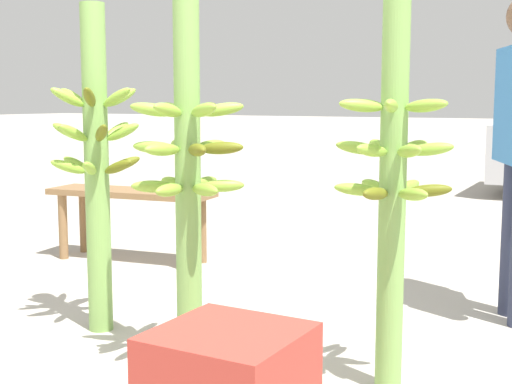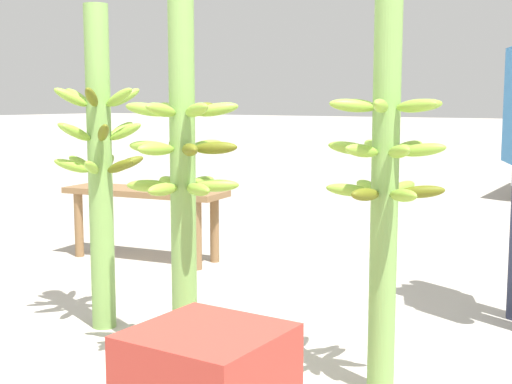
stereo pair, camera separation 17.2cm
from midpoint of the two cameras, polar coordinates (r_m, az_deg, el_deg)
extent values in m
cylinder|color=#7AA851|center=(3.37, -14.06, 1.66)|extent=(0.11, 0.11, 1.51)
ellipsoid|color=#84B238|center=(3.31, -16.32, 7.28)|extent=(0.12, 0.17, 0.12)
ellipsoid|color=#5D6216|center=(3.23, -14.69, 7.34)|extent=(0.13, 0.17, 0.12)
ellipsoid|color=#84B238|center=(3.27, -12.57, 7.40)|extent=(0.17, 0.05, 0.12)
ellipsoid|color=#84B238|center=(3.39, -12.20, 7.41)|extent=(0.12, 0.17, 0.12)
ellipsoid|color=#84B238|center=(3.48, -13.82, 7.36)|extent=(0.13, 0.17, 0.12)
ellipsoid|color=#84B238|center=(3.44, -15.82, 7.29)|extent=(0.17, 0.05, 0.12)
ellipsoid|color=#84B238|center=(3.28, -15.86, 4.56)|extent=(0.06, 0.17, 0.11)
ellipsoid|color=#5D6216|center=(3.23, -13.77, 4.60)|extent=(0.16, 0.14, 0.11)
ellipsoid|color=#84B238|center=(3.31, -12.08, 4.71)|extent=(0.17, 0.11, 0.11)
ellipsoid|color=#84B238|center=(3.44, -12.52, 4.79)|extent=(0.06, 0.17, 0.11)
ellipsoid|color=#5D6216|center=(3.48, -14.51, 4.76)|extent=(0.16, 0.14, 0.11)
ellipsoid|color=#84B238|center=(3.40, -16.17, 4.65)|extent=(0.17, 0.11, 0.11)
ellipsoid|color=#84B238|center=(3.24, -14.67, 1.85)|extent=(0.12, 0.17, 0.10)
ellipsoid|color=#5D6216|center=(3.28, -12.46, 1.97)|extent=(0.17, 0.05, 0.10)
ellipsoid|color=#5D6216|center=(3.40, -11.95, 2.18)|extent=(0.13, 0.17, 0.10)
ellipsoid|color=#84B238|center=(3.49, -13.51, 2.27)|extent=(0.12, 0.17, 0.10)
ellipsoid|color=#84B238|center=(3.46, -15.59, 2.15)|extent=(0.17, 0.05, 0.10)
ellipsoid|color=#84B238|center=(3.34, -16.23, 1.94)|extent=(0.13, 0.17, 0.10)
cylinder|color=#7AA851|center=(2.79, -7.23, 1.27)|extent=(0.10, 0.10, 1.56)
ellipsoid|color=#84B238|center=(2.66, -6.08, 6.54)|extent=(0.18, 0.13, 0.07)
ellipsoid|color=#84B238|center=(2.77, -4.58, 6.59)|extent=(0.18, 0.14, 0.07)
ellipsoid|color=#5D6216|center=(2.89, -5.83, 6.61)|extent=(0.06, 0.18, 0.07)
ellipsoid|color=#84B238|center=(2.90, -8.46, 6.57)|extent=(0.18, 0.13, 0.07)
ellipsoid|color=#84B238|center=(2.79, -10.04, 6.51)|extent=(0.18, 0.14, 0.07)
ellipsoid|color=#84B238|center=(2.67, -8.93, 6.50)|extent=(0.06, 0.18, 0.07)
ellipsoid|color=#84B238|center=(2.91, -7.89, 3.69)|extent=(0.17, 0.15, 0.06)
ellipsoid|color=#84B238|center=(2.82, -9.86, 3.54)|extent=(0.18, 0.11, 0.06)
ellipsoid|color=#84B238|center=(2.69, -9.32, 3.37)|extent=(0.08, 0.18, 0.06)
ellipsoid|color=#5D6216|center=(2.65, -6.59, 3.36)|extent=(0.17, 0.15, 0.06)
ellipsoid|color=#5D6216|center=(2.75, -4.60, 3.52)|extent=(0.18, 0.11, 0.06)
ellipsoid|color=#84B238|center=(2.88, -5.35, 3.68)|extent=(0.08, 0.18, 0.06)
ellipsoid|color=#84B238|center=(2.91, -5.78, 0.74)|extent=(0.06, 0.18, 0.05)
ellipsoid|color=#84B238|center=(2.91, -8.40, 0.72)|extent=(0.18, 0.12, 0.05)
ellipsoid|color=#84B238|center=(2.81, -9.93, 0.43)|extent=(0.17, 0.14, 0.05)
ellipsoid|color=#84B238|center=(2.69, -8.77, 0.14)|extent=(0.06, 0.18, 0.05)
ellipsoid|color=#84B238|center=(2.68, -5.94, 0.17)|extent=(0.18, 0.12, 0.05)
ellipsoid|color=#84B238|center=(2.79, -4.49, 0.48)|extent=(0.17, 0.14, 0.05)
cylinder|color=#7AA851|center=(2.59, 9.07, 2.38)|extent=(0.10, 0.10, 1.71)
ellipsoid|color=#84B238|center=(2.54, 6.48, 6.89)|extent=(0.15, 0.15, 0.06)
ellipsoid|color=#84B238|center=(2.46, 8.78, 6.83)|extent=(0.08, 0.18, 0.06)
ellipsoid|color=#84B238|center=(2.51, 11.50, 6.78)|extent=(0.18, 0.09, 0.06)
ellipsoid|color=#84B238|center=(2.64, 11.73, 6.80)|extent=(0.15, 0.15, 0.06)
ellipsoid|color=#84B238|center=(2.71, 9.50, 6.86)|extent=(0.08, 0.18, 0.06)
ellipsoid|color=#84B238|center=(2.66, 6.95, 6.90)|extent=(0.18, 0.09, 0.06)
ellipsoid|color=#84B238|center=(2.69, 10.74, 3.56)|extent=(0.09, 0.18, 0.07)
ellipsoid|color=#84B238|center=(2.71, 8.06, 3.64)|extent=(0.15, 0.15, 0.07)
ellipsoid|color=#84B238|center=(2.61, 6.31, 3.53)|extent=(0.18, 0.08, 0.07)
ellipsoid|color=#84B238|center=(2.49, 7.30, 3.33)|extent=(0.09, 0.18, 0.07)
ellipsoid|color=#84B238|center=(2.47, 10.22, 3.24)|extent=(0.15, 0.15, 0.07)
ellipsoid|color=#84B238|center=(2.58, 11.90, 3.36)|extent=(0.18, 0.08, 0.07)
ellipsoid|color=#84B238|center=(2.71, 7.63, 0.46)|extent=(0.16, 0.14, 0.06)
ellipsoid|color=#84B238|center=(2.61, 6.21, 0.20)|extent=(0.17, 0.10, 0.06)
ellipsoid|color=#5D6216|center=(2.49, 7.60, -0.14)|extent=(0.07, 0.17, 0.06)
ellipsoid|color=#84B238|center=(2.50, 10.53, -0.19)|extent=(0.16, 0.14, 0.06)
ellipsoid|color=#5D6216|center=(2.61, 11.82, 0.10)|extent=(0.17, 0.10, 0.06)
ellipsoid|color=#84B238|center=(2.72, 10.32, 0.42)|extent=(0.07, 0.17, 0.06)
cylinder|color=brown|center=(3.86, 18.54, 6.84)|extent=(0.14, 0.14, 0.52)
cube|color=olive|center=(4.83, -10.99, -0.05)|extent=(1.17, 0.49, 0.04)
cylinder|color=olive|center=(5.22, -14.55, -2.28)|extent=(0.06, 0.06, 0.44)
cylinder|color=olive|center=(4.74, -5.38, -3.03)|extent=(0.06, 0.06, 0.44)
cylinder|color=olive|center=(5.03, -16.13, -2.69)|extent=(0.06, 0.06, 0.44)
cylinder|color=olive|center=(4.54, -6.73, -3.53)|extent=(0.06, 0.06, 0.44)
camera|label=1|loc=(0.09, -91.55, -0.20)|focal=50.00mm
camera|label=2|loc=(0.09, 88.45, 0.20)|focal=50.00mm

